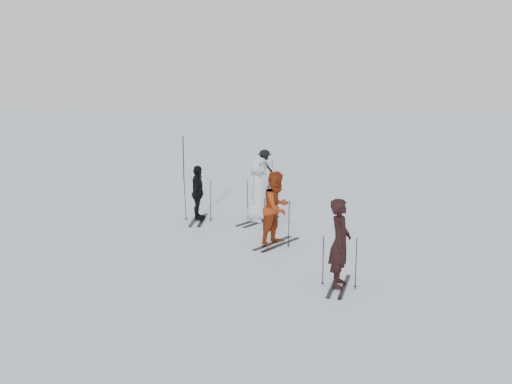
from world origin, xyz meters
TOP-DOWN VIEW (x-y plane):
  - ground at (0.00, 0.00)m, footprint 120.00×120.00m
  - skier_near_dark at (2.67, -4.03)m, footprint 0.52×0.73m
  - skier_red at (0.92, -1.08)m, footprint 1.09×1.18m
  - skier_grey at (0.01, 1.33)m, footprint 1.02×1.16m
  - skier_uphill_left at (-1.87, 1.14)m, footprint 0.54×1.05m
  - skier_uphill_far at (-0.69, 6.99)m, footprint 0.97×1.15m
  - skis_near_dark at (2.67, -4.03)m, footprint 1.64×0.99m
  - skis_red at (0.92, -1.08)m, footprint 1.97×1.62m
  - skis_grey at (0.01, 1.33)m, footprint 2.08×1.71m
  - skis_uphill_left at (-1.87, 1.14)m, footprint 1.90×1.17m
  - skis_uphill_far at (-0.69, 6.99)m, footprint 1.94×1.60m
  - piste_marker at (-4.37, 7.80)m, footprint 0.06×0.06m

SIDE VIEW (x-z plane):
  - ground at x=0.00m, z-range 0.00..0.00m
  - skis_near_dark at x=2.67m, z-range 0.00..1.14m
  - skis_uphill_far at x=-0.69m, z-range 0.00..1.25m
  - skis_red at x=0.92m, z-range 0.00..1.27m
  - skis_uphill_left at x=-1.87m, z-range 0.00..1.31m
  - skis_grey at x=0.01m, z-range 0.00..1.34m
  - skier_uphill_far at x=-0.69m, z-range 0.00..1.54m
  - skier_uphill_left at x=-1.87m, z-range 0.00..1.71m
  - skier_near_dark at x=2.67m, z-range 0.00..1.89m
  - skier_red at x=0.92m, z-range 0.00..1.95m
  - skier_grey at x=0.01m, z-range 0.00..2.01m
  - piste_marker at x=-4.37m, z-range 0.00..2.01m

